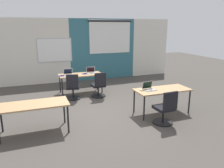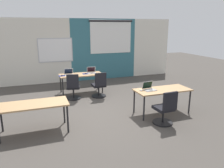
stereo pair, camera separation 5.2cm
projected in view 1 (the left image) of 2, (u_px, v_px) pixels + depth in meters
ground_plane at (98, 113)px, 6.39m from camera, size 24.00×24.00×0.00m
back_wall_assembly at (71, 50)px, 9.84m from camera, size 10.00×0.27×2.80m
desk_near_left at (33, 106)px, 5.08m from camera, size 1.60×0.70×0.72m
desk_near_right at (162, 91)px, 6.27m from camera, size 1.60×0.70×0.72m
desk_far_center at (81, 76)px, 8.21m from camera, size 1.60×0.70×0.72m
laptop_far_right at (91, 72)px, 8.38m from camera, size 0.37×0.34×0.23m
mousepad_far_right at (85, 74)px, 8.25m from camera, size 0.22×0.19×0.00m
mouse_far_right at (85, 73)px, 8.25m from camera, size 0.06×0.10×0.03m
chair_far_right at (99, 87)px, 7.76m from camera, size 0.52×0.55×0.92m
laptop_far_left at (69, 74)px, 8.04m from camera, size 0.33×0.31×0.23m
mousepad_far_left at (61, 76)px, 7.90m from camera, size 0.22×0.19×0.00m
mouse_far_left at (61, 75)px, 7.90m from camera, size 0.07×0.11×0.03m
chair_far_left at (73, 89)px, 7.52m from camera, size 0.52×0.58×0.92m
laptop_near_right_inner at (149, 88)px, 6.17m from camera, size 0.36×0.31×0.23m
mouse_near_right_inner at (141, 90)px, 6.09m from camera, size 0.08×0.11×0.03m
chair_near_right_inner at (165, 110)px, 5.59m from camera, size 0.52×0.55×0.92m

